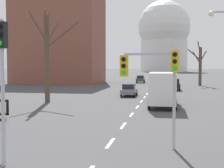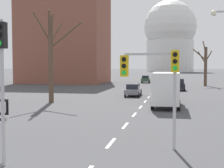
% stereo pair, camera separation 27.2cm
% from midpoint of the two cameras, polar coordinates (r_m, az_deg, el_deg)
% --- Properties ---
extents(lane_stripe_1, '(0.16, 2.00, 0.01)m').
position_cam_midpoint_polar(lane_stripe_1, '(15.32, 0.31, -10.74)').
color(lane_stripe_1, silver).
rests_on(lane_stripe_1, ground_plane).
extents(lane_stripe_2, '(0.16, 2.00, 0.01)m').
position_cam_midpoint_polar(lane_stripe_2, '(19.65, 2.84, -7.60)').
color(lane_stripe_2, silver).
rests_on(lane_stripe_2, ground_plane).
extents(lane_stripe_3, '(0.16, 2.00, 0.01)m').
position_cam_midpoint_polar(lane_stripe_3, '(24.05, 4.43, -5.60)').
color(lane_stripe_3, silver).
rests_on(lane_stripe_3, ground_plane).
extents(lane_stripe_4, '(0.16, 2.00, 0.01)m').
position_cam_midpoint_polar(lane_stripe_4, '(28.47, 5.52, -4.21)').
color(lane_stripe_4, silver).
rests_on(lane_stripe_4, ground_plane).
extents(lane_stripe_5, '(0.16, 2.00, 0.01)m').
position_cam_midpoint_polar(lane_stripe_5, '(32.92, 6.31, -3.20)').
color(lane_stripe_5, silver).
rests_on(lane_stripe_5, ground_plane).
extents(lane_stripe_6, '(0.16, 2.00, 0.01)m').
position_cam_midpoint_polar(lane_stripe_6, '(37.38, 6.92, -2.42)').
color(lane_stripe_6, silver).
rests_on(lane_stripe_6, ground_plane).
extents(lane_stripe_7, '(0.16, 2.00, 0.01)m').
position_cam_midpoint_polar(lane_stripe_7, '(41.85, 7.39, -1.82)').
color(lane_stripe_7, silver).
rests_on(lane_stripe_7, ground_plane).
extents(lane_stripe_8, '(0.16, 2.00, 0.01)m').
position_cam_midpoint_polar(lane_stripe_8, '(46.32, 7.77, -1.33)').
color(lane_stripe_8, silver).
rests_on(lane_stripe_8, ground_plane).
extents(lane_stripe_9, '(0.16, 2.00, 0.01)m').
position_cam_midpoint_polar(lane_stripe_9, '(50.80, 8.09, -0.92)').
color(lane_stripe_9, silver).
rests_on(lane_stripe_9, ground_plane).
extents(lane_stripe_10, '(0.16, 2.00, 0.01)m').
position_cam_midpoint_polar(lane_stripe_10, '(55.29, 8.35, -0.58)').
color(lane_stripe_10, silver).
rests_on(lane_stripe_10, ground_plane).
extents(lane_stripe_11, '(0.16, 2.00, 0.01)m').
position_cam_midpoint_polar(lane_stripe_11, '(59.77, 8.58, -0.30)').
color(lane_stripe_11, silver).
rests_on(lane_stripe_11, ground_plane).
extents(lane_stripe_12, '(0.16, 2.00, 0.01)m').
position_cam_midpoint_polar(lane_stripe_12, '(64.26, 8.77, -0.05)').
color(lane_stripe_12, silver).
rests_on(lane_stripe_12, ground_plane).
extents(traffic_signal_near_left, '(0.36, 0.34, 5.43)m').
position_cam_midpoint_polar(traffic_signal_near_left, '(12.13, -18.90, 3.35)').
color(traffic_signal_near_left, '#B2B2B7').
rests_on(traffic_signal_near_left, ground_plane).
extents(traffic_signal_near_right, '(2.61, 0.34, 4.50)m').
position_cam_midpoint_polar(traffic_signal_near_right, '(14.04, 8.65, 2.04)').
color(traffic_signal_near_right, '#B2B2B7').
rests_on(traffic_signal_near_right, ground_plane).
extents(route_sign_post, '(0.60, 0.08, 2.52)m').
position_cam_midpoint_polar(route_sign_post, '(12.59, -18.98, -6.03)').
color(route_sign_post, '#B2B2B7').
rests_on(route_sign_post, ground_plane).
extents(sedan_near_left, '(1.79, 3.83, 1.65)m').
position_cam_midpoint_polar(sedan_near_left, '(69.21, 6.29, 0.90)').
color(sedan_near_left, '#2D4C33').
rests_on(sedan_near_left, ground_plane).
extents(sedan_near_right, '(1.72, 4.09, 1.64)m').
position_cam_midpoint_polar(sedan_near_right, '(62.54, 10.33, 0.61)').
color(sedan_near_right, navy).
rests_on(sedan_near_right, ground_plane).
extents(sedan_mid_centre, '(1.83, 4.43, 1.77)m').
position_cam_midpoint_polar(sedan_mid_centre, '(36.37, 9.49, -1.20)').
color(sedan_mid_centre, maroon).
rests_on(sedan_mid_centre, ground_plane).
extents(sedan_far_left, '(1.89, 4.47, 1.78)m').
position_cam_midpoint_polar(sedan_far_left, '(48.85, 12.23, -0.10)').
color(sedan_far_left, black).
rests_on(sedan_far_left, ground_plane).
extents(sedan_far_right, '(1.77, 4.28, 1.53)m').
position_cam_midpoint_polar(sedan_far_right, '(38.62, 4.10, -1.07)').
color(sedan_far_right, slate).
rests_on(sedan_far_right, ground_plane).
extents(delivery_truck, '(2.44, 7.20, 3.14)m').
position_cam_midpoint_polar(delivery_truck, '(28.84, 10.17, -0.76)').
color(delivery_truck, '#333842').
rests_on(delivery_truck, ground_plane).
extents(bare_tree_left_near, '(4.91, 3.89, 9.35)m').
position_cam_midpoint_polar(bare_tree_left_near, '(32.34, -10.78, 5.51)').
color(bare_tree_left_near, brown).
rests_on(bare_tree_left_near, ground_plane).
extents(bare_tree_right_near, '(3.62, 1.64, 8.33)m').
position_cam_midpoint_polar(bare_tree_right_near, '(60.49, 16.80, 3.40)').
color(bare_tree_right_near, brown).
rests_on(bare_tree_right_near, ground_plane).
extents(capitol_dome, '(33.35, 33.35, 47.11)m').
position_cam_midpoint_polar(capitol_dome, '(206.49, 10.60, 8.59)').
color(capitol_dome, silver).
rests_on(capitol_dome, ground_plane).
extents(apartment_block_left, '(18.00, 14.00, 19.78)m').
position_cam_midpoint_polar(apartment_block_left, '(70.92, -8.47, 8.26)').
color(apartment_block_left, brown).
rests_on(apartment_block_left, ground_plane).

